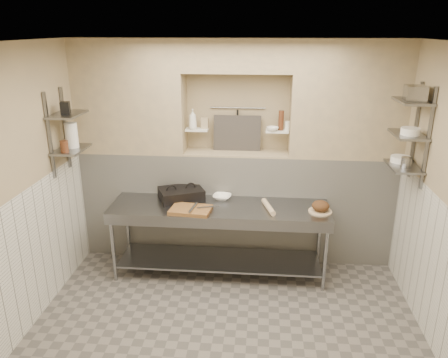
# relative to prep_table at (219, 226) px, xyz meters

# --- Properties ---
(floor) EXTENTS (4.00, 3.90, 0.10)m
(floor) POSITION_rel_prep_table_xyz_m (0.17, -1.18, -0.69)
(floor) COLOR #67605B
(floor) RESTS_ON ground
(ceiling) EXTENTS (4.00, 3.90, 0.10)m
(ceiling) POSITION_rel_prep_table_xyz_m (0.17, -1.18, 2.21)
(ceiling) COLOR silver
(ceiling) RESTS_ON ground
(wall_left) EXTENTS (0.10, 3.90, 2.80)m
(wall_left) POSITION_rel_prep_table_xyz_m (-1.88, -1.18, 0.76)
(wall_left) COLOR tan
(wall_left) RESTS_ON ground
(wall_back) EXTENTS (4.00, 0.10, 2.80)m
(wall_back) POSITION_rel_prep_table_xyz_m (0.17, 0.82, 0.76)
(wall_back) COLOR tan
(wall_back) RESTS_ON ground
(backwall_lower) EXTENTS (4.00, 0.40, 1.40)m
(backwall_lower) POSITION_rel_prep_table_xyz_m (0.17, 0.57, 0.06)
(backwall_lower) COLOR silver
(backwall_lower) RESTS_ON floor
(alcove_sill) EXTENTS (1.30, 0.40, 0.02)m
(alcove_sill) POSITION_rel_prep_table_xyz_m (0.17, 0.57, 0.77)
(alcove_sill) COLOR tan
(alcove_sill) RESTS_ON backwall_lower
(backwall_pillar_left) EXTENTS (1.35, 0.40, 1.40)m
(backwall_pillar_left) POSITION_rel_prep_table_xyz_m (-1.16, 0.57, 1.46)
(backwall_pillar_left) COLOR tan
(backwall_pillar_left) RESTS_ON backwall_lower
(backwall_pillar_right) EXTENTS (1.35, 0.40, 1.40)m
(backwall_pillar_right) POSITION_rel_prep_table_xyz_m (1.49, 0.57, 1.46)
(backwall_pillar_right) COLOR tan
(backwall_pillar_right) RESTS_ON backwall_lower
(backwall_header) EXTENTS (1.30, 0.40, 0.40)m
(backwall_header) POSITION_rel_prep_table_xyz_m (0.17, 0.57, 1.96)
(backwall_header) COLOR tan
(backwall_header) RESTS_ON backwall_lower
(wainscot_left) EXTENTS (0.02, 3.90, 1.40)m
(wainscot_left) POSITION_rel_prep_table_xyz_m (-1.82, -1.18, 0.06)
(wainscot_left) COLOR silver
(wainscot_left) RESTS_ON floor
(wainscot_right) EXTENTS (0.02, 3.90, 1.40)m
(wainscot_right) POSITION_rel_prep_table_xyz_m (2.16, -1.18, 0.06)
(wainscot_right) COLOR silver
(wainscot_right) RESTS_ON floor
(alcove_shelf_left) EXTENTS (0.28, 0.16, 0.02)m
(alcove_shelf_left) POSITION_rel_prep_table_xyz_m (-0.33, 0.57, 1.06)
(alcove_shelf_left) COLOR white
(alcove_shelf_left) RESTS_ON backwall_lower
(alcove_shelf_right) EXTENTS (0.28, 0.16, 0.02)m
(alcove_shelf_right) POSITION_rel_prep_table_xyz_m (0.67, 0.57, 1.06)
(alcove_shelf_right) COLOR white
(alcove_shelf_right) RESTS_ON backwall_lower
(utensil_rail) EXTENTS (0.70, 0.02, 0.02)m
(utensil_rail) POSITION_rel_prep_table_xyz_m (0.17, 0.74, 1.31)
(utensil_rail) COLOR gray
(utensil_rail) RESTS_ON wall_back
(hanging_steel) EXTENTS (0.02, 0.02, 0.30)m
(hanging_steel) POSITION_rel_prep_table_xyz_m (0.17, 0.72, 1.14)
(hanging_steel) COLOR black
(hanging_steel) RESTS_ON utensil_rail
(splash_panel) EXTENTS (0.60, 0.08, 0.45)m
(splash_panel) POSITION_rel_prep_table_xyz_m (0.17, 0.67, 1.00)
(splash_panel) COLOR #383330
(splash_panel) RESTS_ON alcove_sill
(shelf_rail_left_a) EXTENTS (0.03, 0.03, 0.95)m
(shelf_rail_left_a) POSITION_rel_prep_table_xyz_m (-1.81, 0.07, 1.16)
(shelf_rail_left_a) COLOR slate
(shelf_rail_left_a) RESTS_ON wall_left
(shelf_rail_left_b) EXTENTS (0.03, 0.03, 0.95)m
(shelf_rail_left_b) POSITION_rel_prep_table_xyz_m (-1.81, -0.33, 1.16)
(shelf_rail_left_b) COLOR slate
(shelf_rail_left_b) RESTS_ON wall_left
(wall_shelf_left_lower) EXTENTS (0.30, 0.50, 0.02)m
(wall_shelf_left_lower) POSITION_rel_prep_table_xyz_m (-1.67, -0.13, 0.96)
(wall_shelf_left_lower) COLOR slate
(wall_shelf_left_lower) RESTS_ON wall_left
(wall_shelf_left_upper) EXTENTS (0.30, 0.50, 0.03)m
(wall_shelf_left_upper) POSITION_rel_prep_table_xyz_m (-1.67, -0.13, 1.36)
(wall_shelf_left_upper) COLOR slate
(wall_shelf_left_upper) RESTS_ON wall_left
(shelf_rail_right_a) EXTENTS (0.03, 0.03, 1.05)m
(shelf_rail_right_a) POSITION_rel_prep_table_xyz_m (2.14, 0.07, 1.21)
(shelf_rail_right_a) COLOR slate
(shelf_rail_right_a) RESTS_ON wall_right
(shelf_rail_right_b) EXTENTS (0.03, 0.03, 1.05)m
(shelf_rail_right_b) POSITION_rel_prep_table_xyz_m (2.14, -0.33, 1.21)
(shelf_rail_right_b) COLOR slate
(shelf_rail_right_b) RESTS_ON wall_right
(wall_shelf_right_lower) EXTENTS (0.30, 0.50, 0.02)m
(wall_shelf_right_lower) POSITION_rel_prep_table_xyz_m (2.01, -0.13, 0.86)
(wall_shelf_right_lower) COLOR slate
(wall_shelf_right_lower) RESTS_ON wall_right
(wall_shelf_right_mid) EXTENTS (0.30, 0.50, 0.02)m
(wall_shelf_right_mid) POSITION_rel_prep_table_xyz_m (2.01, -0.13, 1.21)
(wall_shelf_right_mid) COLOR slate
(wall_shelf_right_mid) RESTS_ON wall_right
(wall_shelf_right_upper) EXTENTS (0.30, 0.50, 0.03)m
(wall_shelf_right_upper) POSITION_rel_prep_table_xyz_m (2.01, -0.13, 1.56)
(wall_shelf_right_upper) COLOR slate
(wall_shelf_right_upper) RESTS_ON wall_right
(prep_table) EXTENTS (2.60, 0.70, 0.90)m
(prep_table) POSITION_rel_prep_table_xyz_m (0.00, 0.00, 0.00)
(prep_table) COLOR gray
(prep_table) RESTS_ON floor
(panini_press) EXTENTS (0.62, 0.55, 0.14)m
(panini_press) POSITION_rel_prep_table_xyz_m (-0.49, 0.19, 0.33)
(panini_press) COLOR black
(panini_press) RESTS_ON prep_table
(cutting_board) EXTENTS (0.50, 0.37, 0.04)m
(cutting_board) POSITION_rel_prep_table_xyz_m (-0.31, -0.17, 0.28)
(cutting_board) COLOR olive
(cutting_board) RESTS_ON prep_table
(knife_blade) EXTENTS (0.26, 0.11, 0.01)m
(knife_blade) POSITION_rel_prep_table_xyz_m (-0.12, -0.13, 0.31)
(knife_blade) COLOR gray
(knife_blade) RESTS_ON cutting_board
(tongs) EXTENTS (0.07, 0.28, 0.03)m
(tongs) POSITION_rel_prep_table_xyz_m (-0.28, -0.18, 0.32)
(tongs) COLOR gray
(tongs) RESTS_ON cutting_board
(mixing_bowl) EXTENTS (0.25, 0.25, 0.06)m
(mixing_bowl) POSITION_rel_prep_table_xyz_m (0.01, 0.25, 0.29)
(mixing_bowl) COLOR white
(mixing_bowl) RESTS_ON prep_table
(rolling_pin) EXTENTS (0.17, 0.41, 0.06)m
(rolling_pin) POSITION_rel_prep_table_xyz_m (0.58, -0.03, 0.29)
(rolling_pin) COLOR tan
(rolling_pin) RESTS_ON prep_table
(bread_board) EXTENTS (0.27, 0.27, 0.02)m
(bread_board) POSITION_rel_prep_table_xyz_m (1.18, -0.05, 0.27)
(bread_board) COLOR tan
(bread_board) RESTS_ON prep_table
(bread_loaf) EXTENTS (0.20, 0.20, 0.12)m
(bread_loaf) POSITION_rel_prep_table_xyz_m (1.18, -0.05, 0.33)
(bread_loaf) COLOR #4C2D19
(bread_loaf) RESTS_ON bread_board
(bottle_soap) EXTENTS (0.11, 0.11, 0.25)m
(bottle_soap) POSITION_rel_prep_table_xyz_m (-0.38, 0.52, 1.20)
(bottle_soap) COLOR white
(bottle_soap) RESTS_ON alcove_shelf_left
(jar_alcove) EXTENTS (0.09, 0.09, 0.13)m
(jar_alcove) POSITION_rel_prep_table_xyz_m (-0.24, 0.60, 1.14)
(jar_alcove) COLOR tan
(jar_alcove) RESTS_ON alcove_shelf_left
(bowl_alcove) EXTENTS (0.17, 0.17, 0.05)m
(bowl_alcove) POSITION_rel_prep_table_xyz_m (0.61, 0.53, 1.09)
(bowl_alcove) COLOR white
(bowl_alcove) RESTS_ON alcove_shelf_right
(condiment_a) EXTENTS (0.07, 0.07, 0.24)m
(condiment_a) POSITION_rel_prep_table_xyz_m (0.71, 0.57, 1.19)
(condiment_a) COLOR #4E2817
(condiment_a) RESTS_ON alcove_shelf_right
(condiment_b) EXTENTS (0.06, 0.06, 0.23)m
(condiment_b) POSITION_rel_prep_table_xyz_m (0.71, 0.57, 1.18)
(condiment_b) COLOR #4E2817
(condiment_b) RESTS_ON alcove_shelf_right
(condiment_c) EXTENTS (0.07, 0.07, 0.11)m
(condiment_c) POSITION_rel_prep_table_xyz_m (0.79, 0.58, 1.13)
(condiment_c) COLOR white
(condiment_c) RESTS_ON alcove_shelf_right
(jug_left) EXTENTS (0.14, 0.14, 0.28)m
(jug_left) POSITION_rel_prep_table_xyz_m (-1.67, -0.09, 1.11)
(jug_left) COLOR white
(jug_left) RESTS_ON wall_shelf_left_lower
(jar_left) EXTENTS (0.09, 0.09, 0.13)m
(jar_left) POSITION_rel_prep_table_xyz_m (-1.67, -0.30, 1.04)
(jar_left) COLOR #4E2817
(jar_left) RESTS_ON wall_shelf_left_lower
(box_left_upper) EXTENTS (0.11, 0.11, 0.13)m
(box_left_upper) POSITION_rel_prep_table_xyz_m (-1.67, -0.16, 1.44)
(box_left_upper) COLOR black
(box_left_upper) RESTS_ON wall_shelf_left_upper
(bowl_right) EXTENTS (0.21, 0.21, 0.06)m
(bowl_right) POSITION_rel_prep_table_xyz_m (2.01, -0.01, 0.90)
(bowl_right) COLOR white
(bowl_right) RESTS_ON wall_shelf_right_lower
(canister_right) EXTENTS (0.11, 0.11, 0.11)m
(canister_right) POSITION_rel_prep_table_xyz_m (2.01, -0.20, 0.92)
(canister_right) COLOR gray
(canister_right) RESTS_ON wall_shelf_right_lower
(bowl_right_mid) EXTENTS (0.19, 0.19, 0.07)m
(bowl_right_mid) POSITION_rel_prep_table_xyz_m (2.01, -0.19, 1.26)
(bowl_right_mid) COLOR white
(bowl_right_mid) RESTS_ON wall_shelf_right_mid
(basket_right) EXTENTS (0.21, 0.25, 0.15)m
(basket_right) POSITION_rel_prep_table_xyz_m (2.01, -0.18, 1.64)
(basket_right) COLOR gray
(basket_right) RESTS_ON wall_shelf_right_upper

